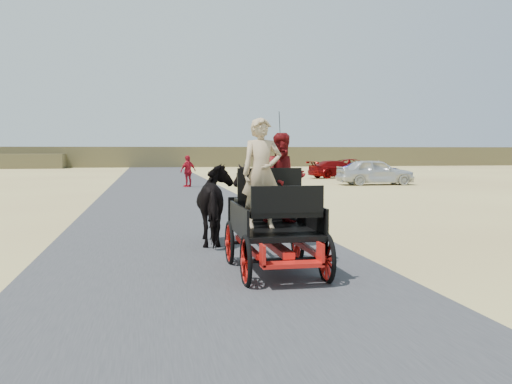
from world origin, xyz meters
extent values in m
plane|color=tan|center=(0.00, 0.00, 0.00)|extent=(140.00, 140.00, 0.00)
cube|color=#38383A|center=(0.00, 0.00, 0.01)|extent=(6.00, 140.00, 0.01)
cube|color=brown|center=(0.00, 62.00, 1.20)|extent=(140.00, 6.00, 2.40)
imported|color=black|center=(0.52, 3.55, 0.85)|extent=(0.91, 2.01, 1.70)
imported|color=black|center=(1.62, 3.55, 0.85)|extent=(1.37, 1.54, 1.70)
imported|color=tan|center=(0.87, 0.60, 1.62)|extent=(0.66, 0.43, 1.80)
imported|color=#660C0F|center=(1.37, 1.15, 1.51)|extent=(0.77, 0.60, 1.58)
imported|color=red|center=(1.21, 22.55, 0.86)|extent=(1.07, 0.92, 1.73)
imported|color=silver|center=(11.96, 22.52, 0.75)|extent=(4.46, 1.92, 1.50)
imported|color=navy|center=(13.40, 26.61, 0.64)|extent=(4.05, 1.97, 1.28)
imported|color=maroon|center=(12.49, 30.73, 0.63)|extent=(4.57, 2.56, 1.25)
imported|color=maroon|center=(16.62, 38.37, 0.62)|extent=(4.56, 2.24, 1.25)
camera|label=1|loc=(-0.96, -8.46, 1.99)|focal=40.00mm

